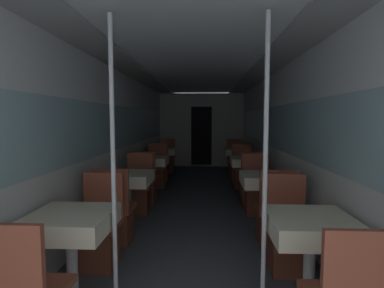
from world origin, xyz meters
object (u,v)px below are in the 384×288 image
(support_pole_right_0, at_px, (265,165))
(dining_table_right_1, at_px, (265,182))
(chair_right_far_1, at_px, (257,195))
(chair_right_near_2, at_px, (251,187))
(dining_table_left_3, at_px, (164,152))
(chair_right_near_1, at_px, (275,222))
(dining_table_left_2, at_px, (151,162))
(chair_left_far_3, at_px, (167,162))
(dining_table_right_3, at_px, (237,153))
(dining_table_left_0, at_px, (71,226))
(chair_left_near_2, at_px, (145,186))
(dining_table_left_1, at_px, (128,181))
(chair_left_near_1, at_px, (116,220))
(dining_table_right_0, at_px, (310,230))
(chair_left_far_2, at_px, (157,174))
(dining_table_right_2, at_px, (247,163))
(support_pole_left_0, at_px, (113,164))
(chair_right_far_3, at_px, (235,163))
(chair_left_near_3, at_px, (160,170))
(chair_right_far_2, at_px, (243,175))
(chair_left_far_0, at_px, (99,238))
(chair_right_far_0, at_px, (288,241))
(chair_right_near_3, at_px, (240,170))

(support_pole_right_0, distance_m, dining_table_right_1, 1.88)
(chair_right_far_1, xyz_separation_m, chair_right_near_2, (0.00, 0.56, 0.00))
(dining_table_left_3, xyz_separation_m, chair_right_near_1, (1.88, -4.15, -0.34))
(dining_table_left_2, bearing_deg, chair_right_near_1, -51.69)
(chair_left_far_3, height_order, dining_table_right_3, chair_left_far_3)
(dining_table_left_0, bearing_deg, chair_left_near_2, 90.00)
(dining_table_left_1, bearing_deg, chair_left_near_1, -90.00)
(dining_table_left_1, height_order, dining_table_right_0, same)
(chair_left_near_2, distance_m, dining_table_left_3, 2.40)
(chair_left_near_2, xyz_separation_m, dining_table_right_0, (1.88, -2.94, 0.34))
(chair_left_near_1, bearing_deg, dining_table_left_3, 90.00)
(chair_left_far_2, height_order, dining_table_right_2, chair_left_far_2)
(chair_left_far_2, bearing_deg, dining_table_right_0, 114.37)
(dining_table_left_3, bearing_deg, support_pole_left_0, -86.19)
(dining_table_left_0, bearing_deg, chair_right_near_2, 57.35)
(dining_table_left_2, bearing_deg, chair_right_far_1, -31.75)
(chair_left_far_3, height_order, chair_right_far_3, same)
(dining_table_left_3, height_order, dining_table_right_2, same)
(dining_table_left_1, bearing_deg, chair_right_near_2, 31.75)
(chair_left_near_3, height_order, chair_right_near_1, same)
(support_pole_left_0, bearing_deg, dining_table_left_1, 101.29)
(chair_right_far_2, bearing_deg, dining_table_left_3, -31.75)
(chair_left_far_3, bearing_deg, chair_left_near_1, 90.00)
(chair_left_far_0, distance_m, chair_right_near_1, 1.96)
(support_pole_right_0, bearing_deg, chair_right_far_0, 59.82)
(chair_left_near_2, relative_size, dining_table_right_2, 1.25)
(chair_left_far_0, relative_size, chair_left_far_3, 1.00)
(chair_left_far_0, xyz_separation_m, dining_table_left_3, (0.00, 4.71, 0.34))
(chair_right_near_1, bearing_deg, dining_table_right_3, 90.00)
(chair_right_far_2, relative_size, chair_right_near_3, 1.00)
(dining_table_left_3, relative_size, chair_right_near_2, 0.80)
(chair_right_far_0, distance_m, dining_table_right_1, 1.21)
(chair_left_far_0, relative_size, chair_right_near_2, 1.00)
(dining_table_left_0, distance_m, support_pole_right_0, 1.61)
(dining_table_right_2, xyz_separation_m, chair_right_far_2, (0.00, 0.61, -0.34))
(dining_table_right_0, xyz_separation_m, chair_right_near_2, (0.00, 2.94, -0.34))
(dining_table_right_0, height_order, chair_right_near_3, chair_right_near_3)
(chair_left_far_2, relative_size, dining_table_right_2, 1.25)
(dining_table_right_2, xyz_separation_m, chair_right_near_2, (0.00, -0.61, -0.34))
(dining_table_right_1, height_order, dining_table_right_3, same)
(support_pole_left_0, height_order, chair_left_near_1, support_pole_left_0)
(chair_left_near_1, height_order, chair_right_near_3, same)
(chair_left_near_3, distance_m, chair_right_far_3, 2.24)
(chair_right_far_2, bearing_deg, chair_right_near_3, -90.00)
(chair_right_near_1, height_order, dining_table_right_3, chair_right_near_1)
(dining_table_left_0, bearing_deg, dining_table_right_1, 43.29)
(dining_table_right_0, bearing_deg, dining_table_right_3, 90.00)
(chair_left_far_3, bearing_deg, dining_table_left_0, 90.00)
(support_pole_right_0, bearing_deg, dining_table_right_1, 78.71)
(dining_table_left_3, xyz_separation_m, chair_left_near_3, (-0.00, -0.61, -0.34))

